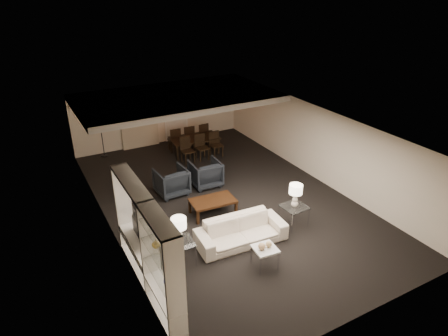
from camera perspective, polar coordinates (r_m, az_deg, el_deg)
floor at (r=12.50m, az=0.00°, el=-4.55°), size 11.00×11.00×0.00m
ceiling at (r=11.44m, az=0.00°, el=6.33°), size 7.00×11.00×0.02m
wall_back at (r=16.63m, az=-9.21°, el=7.70°), size 7.00×0.02×2.50m
wall_front at (r=8.25m, az=19.21°, el=-13.72°), size 7.00×0.02×2.50m
wall_left at (r=10.86m, az=-16.45°, el=-3.12°), size 0.02×11.00×2.50m
wall_right at (r=13.80m, az=12.88°, el=3.58°), size 0.02×11.00×2.50m
ceiling_soffit at (r=14.50m, az=-6.75°, el=9.94°), size 7.00×4.00×0.20m
curtains at (r=16.31m, az=-12.08°, el=6.92°), size 1.50×0.12×2.40m
door at (r=16.89m, az=-6.88°, el=7.42°), size 0.90×0.05×2.10m
painting at (r=17.28m, az=-2.61°, el=9.73°), size 0.95×0.04×0.65m
media_unit at (r=8.77m, az=-11.09°, el=-10.57°), size 0.38×3.40×2.35m
pendant_light at (r=14.75m, az=-5.56°, el=8.31°), size 0.52×0.52×0.24m
sofa at (r=10.46m, az=2.44°, el=-9.02°), size 2.40×1.07×0.69m
coffee_table at (r=11.69m, az=-1.61°, el=-5.56°), size 1.34×0.84×0.46m
armchair_left at (r=12.75m, az=-7.53°, el=-1.91°), size 0.98×1.01×0.87m
armchair_right at (r=13.16m, az=-2.68°, el=-0.76°), size 0.97×1.00×0.87m
side_table_left at (r=9.87m, az=-6.25°, el=-11.87°), size 0.70×0.70×0.60m
side_table_right at (r=11.32m, az=9.90°, el=-6.72°), size 0.68×0.68×0.60m
table_lamp_left at (r=9.50m, az=-6.43°, el=-8.84°), size 0.39×0.39×0.67m
table_lamp_right at (r=10.99m, az=10.14°, el=-3.93°), size 0.37×0.37×0.67m
marble_table at (r=9.76m, az=5.83°, el=-12.57°), size 0.58×0.58×0.54m
gold_gourd_a at (r=9.50m, az=5.41°, el=-11.08°), size 0.17×0.17×0.17m
gold_gourd_b at (r=9.60m, az=6.42°, el=-10.77°), size 0.15×0.15×0.15m
television at (r=9.49m, az=-12.40°, el=-8.58°), size 1.03×0.14×0.59m
vase_blue at (r=7.85m, az=-8.04°, el=-15.60°), size 0.17×0.17×0.17m
vase_amber at (r=7.93m, az=-9.67°, el=-10.61°), size 0.17×0.17×0.18m
floor_speaker at (r=10.85m, az=-11.71°, el=-6.81°), size 0.16×0.16×1.12m
dining_table at (r=15.64m, az=-4.16°, el=3.20°), size 1.95×1.20×0.66m
chair_nl at (r=14.81m, az=-5.22°, el=2.49°), size 0.47×0.47×0.97m
chair_nm at (r=15.04m, az=-3.13°, el=2.93°), size 0.46×0.46×0.97m
chair_nr at (r=15.28m, az=-1.10°, el=3.35°), size 0.46×0.46×0.97m
chair_fl at (r=15.93m, az=-7.12°, el=4.10°), size 0.47×0.47×0.97m
chair_fm at (r=16.14m, az=-5.15°, el=4.49°), size 0.50×0.50×0.97m
chair_fr at (r=16.37m, az=-3.22°, el=4.86°), size 0.47×0.47×0.97m
floor_lamp at (r=15.86m, az=-17.11°, el=4.79°), size 0.33×0.33×1.88m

